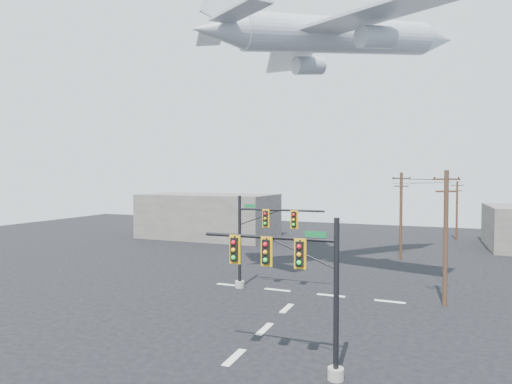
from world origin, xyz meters
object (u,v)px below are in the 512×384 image
at_px(utility_pole_b, 401,214).
at_px(airliner, 341,36).
at_px(utility_pole_a, 446,235).
at_px(utility_pole_c, 457,209).
at_px(signal_mast_near, 300,286).
at_px(signal_mast_far, 257,239).

relative_size(utility_pole_b, airliner, 0.40).
xyz_separation_m(utility_pole_a, utility_pole_b, (-3.58, 15.54, 0.02)).
distance_m(utility_pole_b, utility_pole_c, 17.87).
xyz_separation_m(signal_mast_near, signal_mast_far, (-6.77, 11.99, -0.04)).
bearing_deg(utility_pole_b, utility_pole_c, 58.08).
bearing_deg(utility_pole_a, utility_pole_b, 79.63).
relative_size(utility_pole_a, utility_pole_b, 1.00).
distance_m(utility_pole_c, airliner, 32.97).
height_order(signal_mast_near, utility_pole_b, utility_pole_b).
xyz_separation_m(utility_pole_a, utility_pole_c, (2.57, 32.31, -0.52)).
relative_size(utility_pole_a, utility_pole_c, 1.13).
height_order(signal_mast_near, utility_pole_a, utility_pole_a).
height_order(utility_pole_a, utility_pole_b, utility_pole_b).
relative_size(signal_mast_near, utility_pole_a, 0.76).
relative_size(utility_pole_c, airliner, 0.35).
bearing_deg(utility_pole_a, utility_pole_c, 62.11).
xyz_separation_m(utility_pole_b, airliner, (-4.26, -10.22, 15.26)).
relative_size(signal_mast_far, utility_pole_b, 0.79).
distance_m(signal_mast_far, utility_pole_b, 18.78).
relative_size(utility_pole_a, airliner, 0.40).
distance_m(signal_mast_far, utility_pole_c, 36.50).
bearing_deg(utility_pole_c, signal_mast_far, -139.38).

